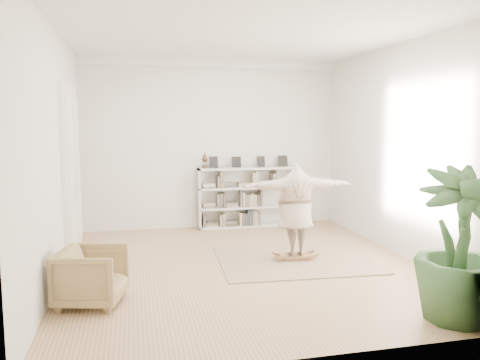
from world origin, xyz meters
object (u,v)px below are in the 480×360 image
Objects in this scene: houseplant at (460,245)px; person at (296,208)px; rocker_board at (295,256)px; armchair at (92,276)px; bookshelf at (248,198)px.

person is at bearing 110.27° from houseplant.
houseplant is (0.99, -2.67, 0.00)m from person.
rocker_board is 0.81m from person.
houseplant is (4.09, -1.44, 0.53)m from armchair.
person is at bearing -54.75° from armchair.
bookshelf is at bearing 96.25° from rocker_board.
houseplant is at bearing -66.43° from rocker_board.
person is (0.14, -2.69, 0.24)m from bookshelf.
armchair is 1.51× the size of rocker_board.
bookshelf reaches higher than armchair.
bookshelf reaches higher than person.
bookshelf is at bearing -23.45° from armchair.
person reaches higher than rocker_board.
houseplant is at bearing -78.14° from bookshelf.
houseplant is at bearing 113.57° from person.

